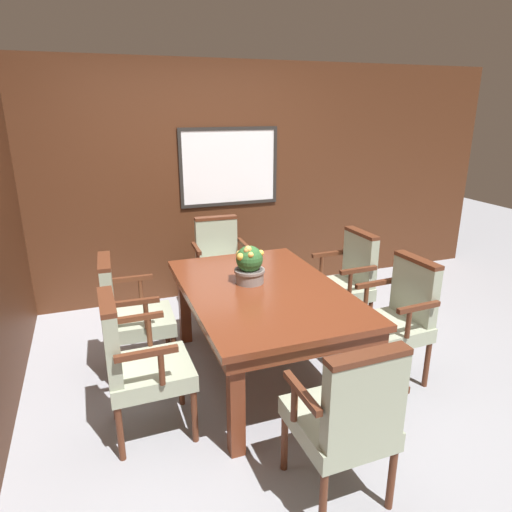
{
  "coord_description": "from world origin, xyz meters",
  "views": [
    {
      "loc": [
        -1.04,
        -2.8,
        2.0
      ],
      "look_at": [
        0.08,
        0.25,
        0.93
      ],
      "focal_mm": 32.0,
      "sensor_mm": 36.0,
      "label": 1
    }
  ],
  "objects_px": {
    "chair_right_near": "(397,315)",
    "chair_head_far": "(220,261)",
    "dining_table": "(263,299)",
    "chair_left_near": "(137,361)",
    "chair_right_far": "(346,279)",
    "chair_head_near": "(347,415)",
    "chair_left_far": "(129,311)",
    "potted_plant": "(249,265)"
  },
  "relations": [
    {
      "from": "chair_right_near",
      "to": "chair_head_far",
      "type": "relative_size",
      "value": 1.0
    },
    {
      "from": "dining_table",
      "to": "chair_head_far",
      "type": "height_order",
      "value": "chair_head_far"
    },
    {
      "from": "chair_left_near",
      "to": "chair_right_far",
      "type": "relative_size",
      "value": 1.0
    },
    {
      "from": "dining_table",
      "to": "chair_right_far",
      "type": "distance_m",
      "value": 1.04
    },
    {
      "from": "dining_table",
      "to": "chair_head_near",
      "type": "distance_m",
      "value": 1.26
    },
    {
      "from": "chair_left_near",
      "to": "chair_right_far",
      "type": "height_order",
      "value": "same"
    },
    {
      "from": "chair_head_near",
      "to": "dining_table",
      "type": "bearing_deg",
      "value": -92.49
    },
    {
      "from": "dining_table",
      "to": "chair_left_near",
      "type": "xyz_separation_m",
      "value": [
        -0.96,
        -0.36,
        -0.11
      ]
    },
    {
      "from": "chair_left_far",
      "to": "chair_head_near",
      "type": "bearing_deg",
      "value": -148.6
    },
    {
      "from": "chair_head_far",
      "to": "chair_head_near",
      "type": "distance_m",
      "value": 2.52
    },
    {
      "from": "dining_table",
      "to": "potted_plant",
      "type": "relative_size",
      "value": 5.6
    },
    {
      "from": "chair_right_near",
      "to": "chair_left_near",
      "type": "bearing_deg",
      "value": -93.68
    },
    {
      "from": "chair_left_near",
      "to": "chair_head_far",
      "type": "xyz_separation_m",
      "value": [
        0.99,
        1.63,
        0.0
      ]
    },
    {
      "from": "dining_table",
      "to": "chair_head_far",
      "type": "relative_size",
      "value": 1.78
    },
    {
      "from": "chair_left_near",
      "to": "chair_right_far",
      "type": "distance_m",
      "value": 2.06
    },
    {
      "from": "chair_head_near",
      "to": "potted_plant",
      "type": "distance_m",
      "value": 1.43
    },
    {
      "from": "dining_table",
      "to": "chair_right_near",
      "type": "height_order",
      "value": "chair_right_near"
    },
    {
      "from": "chair_head_near",
      "to": "chair_right_near",
      "type": "bearing_deg",
      "value": -138.67
    },
    {
      "from": "chair_left_far",
      "to": "chair_head_far",
      "type": "relative_size",
      "value": 1.0
    },
    {
      "from": "chair_head_far",
      "to": "potted_plant",
      "type": "xyz_separation_m",
      "value": [
        -0.08,
        -1.13,
        0.35
      ]
    },
    {
      "from": "chair_head_near",
      "to": "potted_plant",
      "type": "height_order",
      "value": "potted_plant"
    },
    {
      "from": "chair_left_far",
      "to": "chair_right_near",
      "type": "height_order",
      "value": "same"
    },
    {
      "from": "chair_left_far",
      "to": "chair_head_far",
      "type": "xyz_separation_m",
      "value": [
        0.97,
        0.89,
        0.0
      ]
    },
    {
      "from": "chair_left_near",
      "to": "chair_head_near",
      "type": "distance_m",
      "value": 1.29
    },
    {
      "from": "potted_plant",
      "to": "chair_left_far",
      "type": "bearing_deg",
      "value": 164.6
    },
    {
      "from": "chair_left_far",
      "to": "chair_head_far",
      "type": "height_order",
      "value": "same"
    },
    {
      "from": "chair_left_near",
      "to": "dining_table",
      "type": "bearing_deg",
      "value": -70.32
    },
    {
      "from": "chair_head_near",
      "to": "chair_head_far",
      "type": "bearing_deg",
      "value": -92.4
    },
    {
      "from": "potted_plant",
      "to": "chair_head_far",
      "type": "bearing_deg",
      "value": 85.87
    },
    {
      "from": "chair_left_near",
      "to": "chair_right_near",
      "type": "xyz_separation_m",
      "value": [
        1.89,
        -0.01,
        0.0
      ]
    },
    {
      "from": "chair_right_near",
      "to": "chair_head_far",
      "type": "bearing_deg",
      "value": -154.37
    },
    {
      "from": "chair_left_near",
      "to": "potted_plant",
      "type": "bearing_deg",
      "value": -62.09
    },
    {
      "from": "dining_table",
      "to": "chair_left_far",
      "type": "xyz_separation_m",
      "value": [
        -0.94,
        0.38,
        -0.11
      ]
    },
    {
      "from": "dining_table",
      "to": "chair_head_near",
      "type": "xyz_separation_m",
      "value": [
        -0.03,
        -1.25,
        -0.11
      ]
    },
    {
      "from": "chair_left_near",
      "to": "chair_head_near",
      "type": "relative_size",
      "value": 1.0
    },
    {
      "from": "chair_left_far",
      "to": "potted_plant",
      "type": "xyz_separation_m",
      "value": [
        0.88,
        -0.24,
        0.35
      ]
    },
    {
      "from": "chair_head_far",
      "to": "chair_left_near",
      "type": "bearing_deg",
      "value": -118.92
    },
    {
      "from": "dining_table",
      "to": "chair_right_far",
      "type": "xyz_separation_m",
      "value": [
        0.95,
        0.41,
        -0.11
      ]
    },
    {
      "from": "potted_plant",
      "to": "chair_right_far",
      "type": "bearing_deg",
      "value": 15.1
    },
    {
      "from": "chair_right_near",
      "to": "dining_table",
      "type": "bearing_deg",
      "value": -115.17
    },
    {
      "from": "chair_left_near",
      "to": "potted_plant",
      "type": "relative_size",
      "value": 3.16
    },
    {
      "from": "chair_right_far",
      "to": "chair_right_near",
      "type": "bearing_deg",
      "value": -3.61
    }
  ]
}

